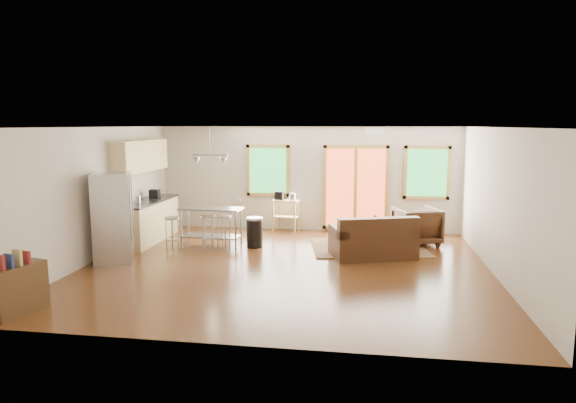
# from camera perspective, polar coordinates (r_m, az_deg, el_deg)

# --- Properties ---
(floor) EXTENTS (7.50, 7.00, 0.02)m
(floor) POSITION_cam_1_polar(r_m,az_deg,el_deg) (9.70, -0.27, -7.35)
(floor) COLOR #3D200E
(floor) RESTS_ON ground
(ceiling) EXTENTS (7.50, 7.00, 0.02)m
(ceiling) POSITION_cam_1_polar(r_m,az_deg,el_deg) (9.33, -0.28, 8.32)
(ceiling) COLOR silver
(ceiling) RESTS_ON ground
(back_wall) EXTENTS (7.50, 0.02, 2.60)m
(back_wall) POSITION_cam_1_polar(r_m,az_deg,el_deg) (12.88, 2.18, 2.54)
(back_wall) COLOR beige
(back_wall) RESTS_ON ground
(left_wall) EXTENTS (0.02, 7.00, 2.60)m
(left_wall) POSITION_cam_1_polar(r_m,az_deg,el_deg) (10.68, -20.62, 0.75)
(left_wall) COLOR beige
(left_wall) RESTS_ON ground
(right_wall) EXTENTS (0.02, 7.00, 2.60)m
(right_wall) POSITION_cam_1_polar(r_m,az_deg,el_deg) (9.59, 22.49, -0.18)
(right_wall) COLOR beige
(right_wall) RESTS_ON ground
(front_wall) EXTENTS (7.50, 0.02, 2.60)m
(front_wall) POSITION_cam_1_polar(r_m,az_deg,el_deg) (6.04, -5.52, -4.38)
(front_wall) COLOR beige
(front_wall) RESTS_ON ground
(window_left) EXTENTS (1.10, 0.05, 1.30)m
(window_left) POSITION_cam_1_polar(r_m,az_deg,el_deg) (12.97, -2.25, 3.47)
(window_left) COLOR #1C5C26
(window_left) RESTS_ON back_wall
(french_doors) EXTENTS (1.60, 0.05, 2.10)m
(french_doors) POSITION_cam_1_polar(r_m,az_deg,el_deg) (12.77, 7.50, 1.52)
(french_doors) COLOR #BE4720
(french_doors) RESTS_ON back_wall
(window_right) EXTENTS (1.10, 0.05, 1.30)m
(window_right) POSITION_cam_1_polar(r_m,az_deg,el_deg) (12.81, 15.17, 3.11)
(window_right) COLOR #1C5C26
(window_right) RESTS_ON back_wall
(rug) EXTENTS (2.67, 2.23, 0.02)m
(rug) POSITION_cam_1_polar(r_m,az_deg,el_deg) (11.29, 8.90, -5.06)
(rug) COLOR #4E653D
(rug) RESTS_ON floor
(loveseat) EXTENTS (1.82, 1.38, 0.86)m
(loveseat) POSITION_cam_1_polar(r_m,az_deg,el_deg) (10.45, 9.46, -4.32)
(loveseat) COLOR #311D0F
(loveseat) RESTS_ON floor
(coffee_table) EXTENTS (1.09, 0.84, 0.38)m
(coffee_table) POSITION_cam_1_polar(r_m,az_deg,el_deg) (11.44, 10.34, -3.28)
(coffee_table) COLOR #3D2916
(coffee_table) RESTS_ON floor
(armchair) EXTENTS (1.11, 1.08, 0.92)m
(armchair) POSITION_cam_1_polar(r_m,az_deg,el_deg) (11.74, 14.08, -2.46)
(armchair) COLOR #311D0F
(armchair) RESTS_ON floor
(ottoman) EXTENTS (0.76, 0.76, 0.43)m
(ottoman) POSITION_cam_1_polar(r_m,az_deg,el_deg) (11.72, 7.29, -3.49)
(ottoman) COLOR #311D0F
(ottoman) RESTS_ON floor
(vase) EXTENTS (0.22, 0.23, 0.33)m
(vase) POSITION_cam_1_polar(r_m,az_deg,el_deg) (11.13, 9.66, -2.59)
(vase) COLOR silver
(vase) RESTS_ON coffee_table
(book) EXTENTS (0.19, 0.03, 0.26)m
(book) POSITION_cam_1_polar(r_m,az_deg,el_deg) (11.19, 12.48, -2.57)
(book) COLOR maroon
(book) RESTS_ON coffee_table
(cabinets) EXTENTS (0.64, 2.24, 2.30)m
(cabinets) POSITION_cam_1_polar(r_m,az_deg,el_deg) (12.11, -15.48, 0.07)
(cabinets) COLOR #DAC281
(cabinets) RESTS_ON floor
(refrigerator) EXTENTS (0.88, 0.87, 1.73)m
(refrigerator) POSITION_cam_1_polar(r_m,az_deg,el_deg) (10.43, -18.84, -1.74)
(refrigerator) COLOR #B7BABC
(refrigerator) RESTS_ON floor
(island) EXTENTS (1.37, 0.60, 0.86)m
(island) POSITION_cam_1_polar(r_m,az_deg,el_deg) (11.31, -8.53, -2.03)
(island) COLOR #B7BABC
(island) RESTS_ON floor
(cup) EXTENTS (0.11, 0.09, 0.11)m
(cup) POSITION_cam_1_polar(r_m,az_deg,el_deg) (11.34, -5.52, 0.18)
(cup) COLOR silver
(cup) RESTS_ON island
(bar_stool_a) EXTENTS (0.42, 0.42, 0.70)m
(bar_stool_a) POSITION_cam_1_polar(r_m,az_deg,el_deg) (11.23, -12.76, -2.60)
(bar_stool_a) COLOR #B7BABC
(bar_stool_a) RESTS_ON floor
(bar_stool_b) EXTENTS (0.38, 0.38, 0.72)m
(bar_stool_b) POSITION_cam_1_polar(r_m,az_deg,el_deg) (11.15, -8.89, -2.46)
(bar_stool_b) COLOR #B7BABC
(bar_stool_b) RESTS_ON floor
(bar_stool_c) EXTENTS (0.41, 0.41, 0.71)m
(bar_stool_c) POSITION_cam_1_polar(r_m,az_deg,el_deg) (11.11, -7.17, -2.52)
(bar_stool_c) COLOR #B7BABC
(bar_stool_c) RESTS_ON floor
(trash_can) EXTENTS (0.36, 0.36, 0.66)m
(trash_can) POSITION_cam_1_polar(r_m,az_deg,el_deg) (11.19, -3.74, -3.42)
(trash_can) COLOR black
(trash_can) RESTS_ON floor
(kitchen_cart) EXTENTS (0.71, 0.52, 1.00)m
(kitchen_cart) POSITION_cam_1_polar(r_m,az_deg,el_deg) (12.79, -0.31, -0.30)
(kitchen_cart) COLOR #DAC281
(kitchen_cart) RESTS_ON floor
(bookshelf) EXTENTS (0.51, 0.85, 0.93)m
(bookshelf) POSITION_cam_1_polar(r_m,az_deg,el_deg) (8.24, -27.84, -8.54)
(bookshelf) COLOR #3D2916
(bookshelf) RESTS_ON floor
(ceiling_flush) EXTENTS (0.35, 0.35, 0.12)m
(ceiling_flush) POSITION_cam_1_polar(r_m,az_deg,el_deg) (9.82, 9.63, 7.74)
(ceiling_flush) COLOR white
(ceiling_flush) RESTS_ON ceiling
(pendant_light) EXTENTS (0.80, 0.18, 0.79)m
(pendant_light) POSITION_cam_1_polar(r_m,az_deg,el_deg) (11.26, -8.69, 4.63)
(pendant_light) COLOR gray
(pendant_light) RESTS_ON ceiling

